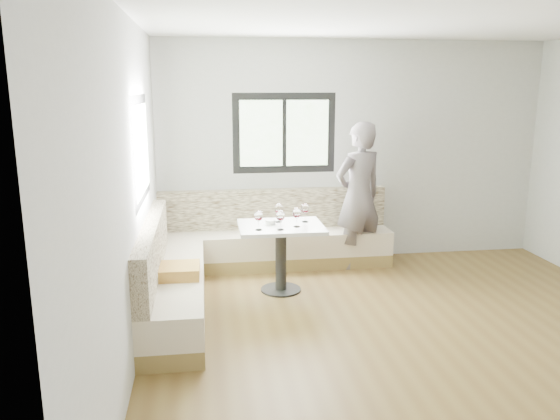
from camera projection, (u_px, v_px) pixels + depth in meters
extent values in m
cube|color=brown|center=(423.00, 339.00, 4.92)|extent=(5.00, 5.00, 0.01)
cube|color=white|center=(444.00, 11.00, 4.30)|extent=(5.00, 5.00, 0.01)
cube|color=#B7B7B2|center=(353.00, 152.00, 7.02)|extent=(5.00, 0.01, 2.80)
cube|color=#B7B7B2|center=(129.00, 194.00, 4.27)|extent=(0.01, 5.00, 2.80)
cube|color=black|center=(284.00, 133.00, 6.84)|extent=(1.30, 0.02, 1.00)
cube|color=black|center=(141.00, 149.00, 5.09)|extent=(0.02, 1.30, 1.00)
cube|color=olive|center=(275.00, 260.00, 6.91)|extent=(2.90, 0.55, 0.16)
cube|color=beige|center=(275.00, 243.00, 6.86)|extent=(2.90, 0.55, 0.29)
cube|color=beige|center=(273.00, 209.00, 6.97)|extent=(2.90, 0.14, 0.50)
cube|color=olive|center=(176.00, 308.00, 5.40)|extent=(0.55, 2.25, 0.16)
cube|color=beige|center=(176.00, 287.00, 5.35)|extent=(0.55, 2.25, 0.29)
cube|color=beige|center=(152.00, 249.00, 5.23)|extent=(0.14, 2.25, 0.50)
cube|color=#B48241|center=(180.00, 271.00, 5.19)|extent=(0.38, 0.38, 0.11)
cylinder|color=black|center=(281.00, 289.00, 6.09)|extent=(0.45, 0.45, 0.02)
cylinder|color=black|center=(281.00, 260.00, 6.01)|extent=(0.12, 0.12, 0.71)
cube|color=white|center=(281.00, 227.00, 5.93)|extent=(0.92, 0.72, 0.04)
imported|color=#60575A|center=(358.00, 196.00, 6.71)|extent=(0.78, 0.65, 1.82)
cylinder|color=white|center=(270.00, 222.00, 5.97)|extent=(0.11, 0.11, 0.04)
sphere|color=black|center=(272.00, 220.00, 5.98)|extent=(0.02, 0.02, 0.02)
sphere|color=black|center=(269.00, 221.00, 5.98)|extent=(0.02, 0.02, 0.02)
sphere|color=black|center=(271.00, 221.00, 5.95)|extent=(0.02, 0.02, 0.02)
cylinder|color=white|center=(259.00, 230.00, 5.72)|extent=(0.07, 0.07, 0.01)
cylinder|color=white|center=(259.00, 225.00, 5.70)|extent=(0.01, 0.01, 0.09)
ellipsoid|color=white|center=(259.00, 216.00, 5.68)|extent=(0.09, 0.09, 0.11)
cylinder|color=#4F060F|center=(259.00, 218.00, 5.69)|extent=(0.06, 0.06, 0.02)
cylinder|color=white|center=(280.00, 230.00, 5.72)|extent=(0.07, 0.07, 0.01)
cylinder|color=white|center=(280.00, 225.00, 5.71)|extent=(0.01, 0.01, 0.09)
ellipsoid|color=white|center=(280.00, 216.00, 5.69)|extent=(0.09, 0.09, 0.11)
cylinder|color=#4F060F|center=(280.00, 218.00, 5.70)|extent=(0.06, 0.06, 0.02)
cylinder|color=white|center=(297.00, 227.00, 5.85)|extent=(0.07, 0.07, 0.01)
cylinder|color=white|center=(297.00, 222.00, 5.84)|extent=(0.01, 0.01, 0.09)
ellipsoid|color=white|center=(297.00, 213.00, 5.81)|extent=(0.09, 0.09, 0.11)
cylinder|color=#4F060F|center=(297.00, 215.00, 5.82)|extent=(0.06, 0.06, 0.02)
cylinder|color=white|center=(279.00, 222.00, 6.05)|extent=(0.07, 0.07, 0.01)
cylinder|color=white|center=(279.00, 218.00, 6.04)|extent=(0.01, 0.01, 0.09)
ellipsoid|color=white|center=(279.00, 209.00, 6.02)|extent=(0.09, 0.09, 0.11)
cylinder|color=#4F060F|center=(279.00, 211.00, 6.02)|extent=(0.06, 0.06, 0.02)
cylinder|color=white|center=(305.00, 222.00, 6.06)|extent=(0.07, 0.07, 0.01)
cylinder|color=white|center=(305.00, 217.00, 6.05)|extent=(0.01, 0.01, 0.09)
ellipsoid|color=white|center=(305.00, 208.00, 6.02)|extent=(0.09, 0.09, 0.11)
cylinder|color=#4F060F|center=(305.00, 211.00, 6.03)|extent=(0.06, 0.06, 0.02)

